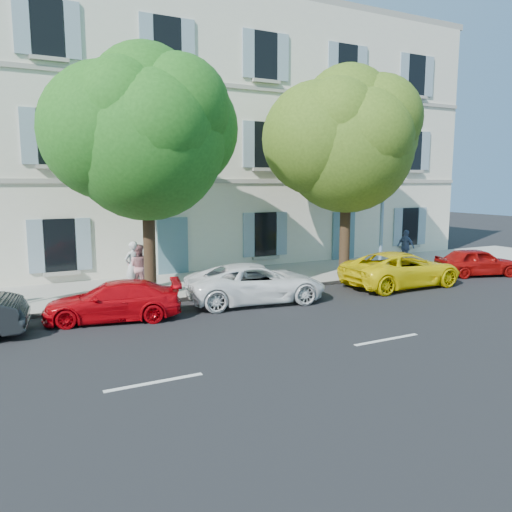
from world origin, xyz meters
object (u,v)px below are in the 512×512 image
car_red_coupe (113,301)px  car_white_coupe (256,283)px  street_lamp (386,173)px  pedestrian_c (406,247)px  car_yellow_supercar (401,269)px  pedestrian_b (138,267)px  pedestrian_a (133,266)px  tree_right (347,147)px  car_red_hatchback (477,262)px  tree_left (146,142)px

car_red_coupe → car_white_coupe: (4.67, 0.05, 0.08)m
car_white_coupe → street_lamp: (6.68, 1.46, 3.68)m
pedestrian_c → car_yellow_supercar: bearing=125.6°
pedestrian_b → pedestrian_a: bearing=32.5°
pedestrian_c → pedestrian_b: bearing=81.6°
tree_right → pedestrian_b: bearing=173.3°
car_yellow_supercar → pedestrian_a: bearing=70.8°
pedestrian_a → pedestrian_c: (12.88, 0.15, -0.09)m
car_red_hatchback → car_red_coupe: bearing=107.7°
tree_right → car_red_coupe: bearing=-168.3°
car_yellow_supercar → pedestrian_a: (-9.47, 3.21, 0.36)m
tree_right → pedestrian_a: 9.54m
tree_left → car_red_coupe: bearing=-131.5°
street_lamp → pedestrian_b: bearing=171.5°
car_yellow_supercar → tree_left: (-9.17, 2.03, 4.58)m
street_lamp → pedestrian_c: size_ratio=4.64×
car_white_coupe → pedestrian_c: bearing=-63.8°
car_white_coupe → car_yellow_supercar: bearing=-84.5°
tree_right → pedestrian_a: (-8.46, 0.96, -4.30)m
car_white_coupe → tree_right: tree_right is taller
tree_right → street_lamp: size_ratio=1.10×
car_white_coupe → pedestrian_c: size_ratio=2.93×
car_red_hatchback → pedestrian_b: bearing=95.4°
car_red_hatchback → pedestrian_c: (-1.03, 3.14, 0.35)m
car_red_coupe → car_yellow_supercar: 10.76m
car_red_coupe → car_yellow_supercar: size_ratio=0.81×
tree_left → pedestrian_b: (-0.11, 1.19, -4.28)m
tree_right → street_lamp: (1.60, -0.51, -1.01)m
pedestrian_b → street_lamp: bearing=-158.4°
tree_left → pedestrian_b: tree_left is taller
street_lamp → pedestrian_c: 4.69m
car_red_coupe → tree_left: size_ratio=0.49×
tree_right → pedestrian_b: size_ratio=4.91×
pedestrian_a → car_red_hatchback: bearing=145.2°
pedestrian_b → pedestrian_c: size_ratio=1.04×
tree_left → pedestrian_c: tree_left is taller
car_red_hatchback → tree_left: (-13.62, 1.81, 4.66)m
car_red_coupe → pedestrian_a: 3.28m
street_lamp → pedestrian_a: size_ratio=4.18×
pedestrian_b → tree_left: bearing=125.3°
tree_right → pedestrian_a: tree_right is taller
car_yellow_supercar → pedestrian_c: 4.80m
car_white_coupe → car_yellow_supercar: size_ratio=0.97×
car_yellow_supercar → pedestrian_c: (3.41, 3.36, 0.28)m
car_red_coupe → pedestrian_b: size_ratio=2.35×
tree_right → street_lamp: bearing=-17.7°
car_white_coupe → pedestrian_a: bearing=57.3°
car_white_coupe → tree_left: (-3.08, 1.75, 4.60)m
car_white_coupe → pedestrian_a: pedestrian_a is taller
tree_left → pedestrian_a: size_ratio=4.50×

